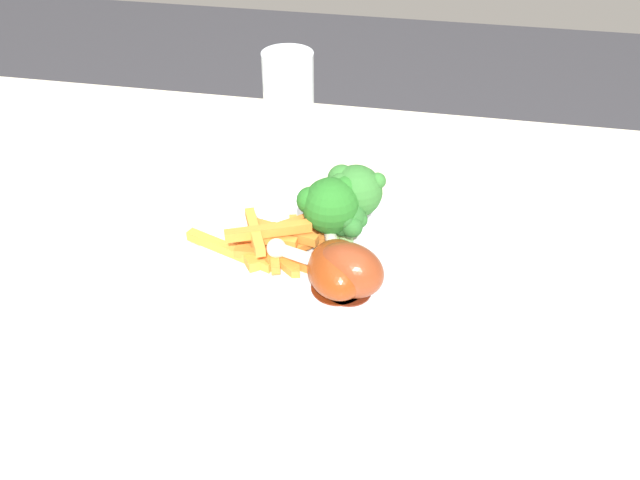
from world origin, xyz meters
The scene contains 9 objects.
dining_table centered at (0.00, 0.00, 0.64)m, with size 1.23×0.84×0.74m.
dinner_plate centered at (0.00, 0.06, 0.74)m, with size 0.25×0.25×0.01m, color silver.
broccoli_floret_front centered at (0.02, 0.08, 0.78)m, with size 0.04×0.05×0.05m.
broccoli_floret_middle centered at (0.01, 0.08, 0.80)m, with size 0.07×0.06×0.07m.
broccoli_floret_back centered at (0.02, 0.11, 0.80)m, with size 0.06×0.06×0.08m.
carrot_fries_pile centered at (-0.05, 0.05, 0.76)m, with size 0.17×0.10×0.04m.
chicken_drumstick_near centered at (0.03, 0.01, 0.77)m, with size 0.12×0.07×0.05m.
chicken_drumstick_far centered at (0.03, 0.02, 0.77)m, with size 0.08×0.12×0.05m.
water_glass centered at (-0.10, 0.35, 0.79)m, with size 0.07×0.07×0.10m, color silver.
Camera 1 is at (0.10, -0.45, 1.16)m, focal length 36.96 mm.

